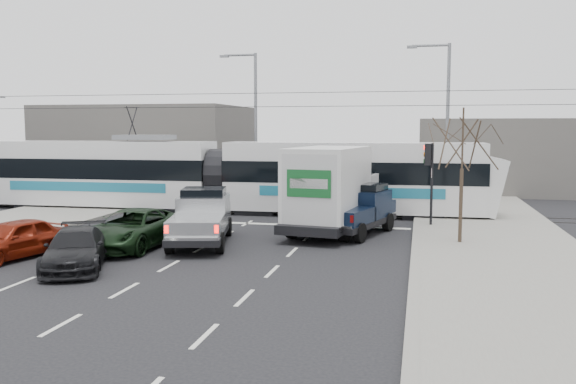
% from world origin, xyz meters
% --- Properties ---
extents(ground, '(120.00, 120.00, 0.00)m').
position_xyz_m(ground, '(0.00, 0.00, 0.00)').
color(ground, black).
rests_on(ground, ground).
extents(sidewalk_right, '(6.00, 60.00, 0.15)m').
position_xyz_m(sidewalk_right, '(9.00, 0.00, 0.07)').
color(sidewalk_right, gray).
rests_on(sidewalk_right, ground).
extents(rails, '(60.00, 1.60, 0.03)m').
position_xyz_m(rails, '(0.00, 10.00, 0.01)').
color(rails, '#33302D').
rests_on(rails, ground).
extents(building_left, '(14.00, 10.00, 6.00)m').
position_xyz_m(building_left, '(-14.00, 22.00, 3.00)').
color(building_left, '#645F5A').
rests_on(building_left, ground).
extents(building_right, '(12.00, 10.00, 5.00)m').
position_xyz_m(building_right, '(12.00, 24.00, 2.50)').
color(building_right, '#645F5A').
rests_on(building_right, ground).
extents(bare_tree, '(2.40, 2.40, 5.00)m').
position_xyz_m(bare_tree, '(7.60, 2.50, 3.79)').
color(bare_tree, '#47382B').
rests_on(bare_tree, ground).
extents(traffic_signal, '(0.44, 0.44, 3.60)m').
position_xyz_m(traffic_signal, '(6.47, 6.50, 2.74)').
color(traffic_signal, black).
rests_on(traffic_signal, ground).
extents(street_lamp_near, '(2.38, 0.25, 9.00)m').
position_xyz_m(street_lamp_near, '(7.31, 14.00, 5.11)').
color(street_lamp_near, slate).
rests_on(street_lamp_near, ground).
extents(street_lamp_far, '(2.38, 0.25, 9.00)m').
position_xyz_m(street_lamp_far, '(-4.19, 16.00, 5.11)').
color(street_lamp_far, slate).
rests_on(street_lamp_far, ground).
extents(catenary, '(60.00, 0.20, 7.00)m').
position_xyz_m(catenary, '(0.00, 10.00, 3.88)').
color(catenary, black).
rests_on(catenary, ground).
extents(tram, '(26.92, 3.11, 5.49)m').
position_xyz_m(tram, '(-4.27, 9.59, 1.95)').
color(tram, silver).
rests_on(tram, ground).
extents(silver_pickup, '(3.15, 5.89, 2.03)m').
position_xyz_m(silver_pickup, '(-2.08, 1.10, 1.01)').
color(silver_pickup, black).
rests_on(silver_pickup, ground).
extents(box_truck, '(3.50, 7.51, 3.61)m').
position_xyz_m(box_truck, '(2.48, 4.47, 1.78)').
color(box_truck, black).
rests_on(box_truck, ground).
extents(navy_pickup, '(3.14, 5.20, 2.06)m').
position_xyz_m(navy_pickup, '(3.64, 4.31, 1.02)').
color(navy_pickup, black).
rests_on(navy_pickup, ground).
extents(green_car, '(2.52, 5.15, 1.41)m').
position_xyz_m(green_car, '(-4.23, -0.44, 0.70)').
color(green_car, black).
rests_on(green_car, ground).
extents(red_car, '(2.51, 4.22, 1.35)m').
position_xyz_m(red_car, '(-7.29, -3.04, 0.67)').
color(red_car, maroon).
rests_on(red_car, ground).
extents(dark_car, '(3.29, 4.62, 1.24)m').
position_xyz_m(dark_car, '(-4.43, -3.90, 0.62)').
color(dark_car, black).
rests_on(dark_car, ground).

